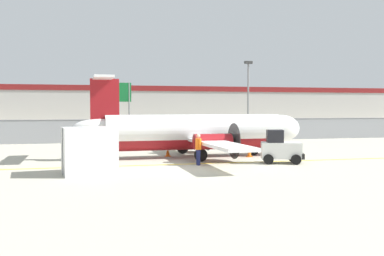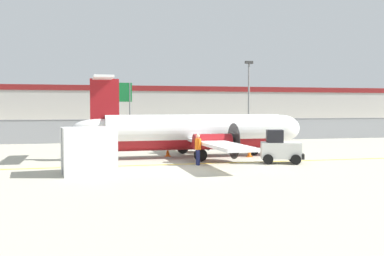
# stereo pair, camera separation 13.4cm
# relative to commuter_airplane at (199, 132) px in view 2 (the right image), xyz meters

# --- Properties ---
(ground_plane) EXTENTS (140.00, 140.00, 0.01)m
(ground_plane) POSITION_rel_commuter_airplane_xyz_m (-0.51, -3.19, -1.60)
(ground_plane) COLOR #B2AD99
(perimeter_fence) EXTENTS (98.00, 0.10, 2.10)m
(perimeter_fence) POSITION_rel_commuter_airplane_xyz_m (-0.51, 12.81, -0.49)
(perimeter_fence) COLOR gray
(perimeter_fence) RESTS_ON ground
(parking_lot_strip) EXTENTS (98.00, 17.00, 0.12)m
(parking_lot_strip) POSITION_rel_commuter_airplane_xyz_m (-0.51, 24.31, -1.54)
(parking_lot_strip) COLOR #38383A
(parking_lot_strip) RESTS_ON ground
(background_building) EXTENTS (91.00, 8.10, 6.50)m
(background_building) POSITION_rel_commuter_airplane_xyz_m (-0.51, 42.80, 1.66)
(background_building) COLOR beige
(background_building) RESTS_ON ground
(commuter_airplane) EXTENTS (14.74, 16.05, 4.92)m
(commuter_airplane) POSITION_rel_commuter_airplane_xyz_m (0.00, 0.00, 0.00)
(commuter_airplane) COLOR white
(commuter_airplane) RESTS_ON ground
(baggage_tug) EXTENTS (2.56, 1.95, 1.88)m
(baggage_tug) POSITION_rel_commuter_airplane_xyz_m (3.70, -3.96, -0.75)
(baggage_tug) COLOR silver
(baggage_tug) RESTS_ON ground
(ground_crew_worker) EXTENTS (0.37, 0.55, 1.70)m
(ground_crew_worker) POSITION_rel_commuter_airplane_xyz_m (-1.00, -3.75, -0.65)
(ground_crew_worker) COLOR #191E4C
(ground_crew_worker) RESTS_ON ground
(cargo_container) EXTENTS (2.67, 2.33, 2.20)m
(cargo_container) POSITION_rel_commuter_airplane_xyz_m (-6.74, -5.57, -0.50)
(cargo_container) COLOR silver
(cargo_container) RESTS_ON ground
(traffic_cone_near_left) EXTENTS (0.36, 0.36, 0.64)m
(traffic_cone_near_left) POSITION_rel_commuter_airplane_xyz_m (3.10, -0.66, -1.29)
(traffic_cone_near_left) COLOR orange
(traffic_cone_near_left) RESTS_ON ground
(traffic_cone_near_right) EXTENTS (0.36, 0.36, 0.64)m
(traffic_cone_near_right) POSITION_rel_commuter_airplane_xyz_m (-1.91, 0.77, -1.29)
(traffic_cone_near_right) COLOR orange
(traffic_cone_near_right) RESTS_ON ground
(parked_car_0) EXTENTS (4.22, 2.04, 1.58)m
(parked_car_0) POSITION_rel_commuter_airplane_xyz_m (-16.04, 27.84, -0.71)
(parked_car_0) COLOR black
(parked_car_0) RESTS_ON parking_lot_strip
(parked_car_1) EXTENTS (4.23, 2.06, 1.58)m
(parked_car_1) POSITION_rel_commuter_airplane_xyz_m (-10.71, 27.48, -0.71)
(parked_car_1) COLOR red
(parked_car_1) RESTS_ON parking_lot_strip
(parked_car_2) EXTENTS (4.25, 2.10, 1.58)m
(parked_car_2) POSITION_rel_commuter_airplane_xyz_m (-4.63, 28.27, -0.71)
(parked_car_2) COLOR navy
(parked_car_2) RESTS_ON parking_lot_strip
(parked_car_3) EXTENTS (4.39, 2.44, 1.58)m
(parked_car_3) POSITION_rel_commuter_airplane_xyz_m (0.44, 28.25, -0.71)
(parked_car_3) COLOR #19662D
(parked_car_3) RESTS_ON parking_lot_strip
(parked_car_4) EXTENTS (4.36, 2.35, 1.58)m
(parked_car_4) POSITION_rel_commuter_airplane_xyz_m (3.51, 25.66, -0.71)
(parked_car_4) COLOR black
(parked_car_4) RESTS_ON parking_lot_strip
(parked_car_5) EXTENTS (4.38, 2.40, 1.58)m
(parked_car_5) POSITION_rel_commuter_airplane_xyz_m (8.22, 26.08, -0.71)
(parked_car_5) COLOR #19662D
(parked_car_5) RESTS_ON parking_lot_strip
(parked_car_6) EXTENTS (4.38, 2.40, 1.58)m
(parked_car_6) POSITION_rel_commuter_airplane_xyz_m (14.10, 17.99, -0.71)
(parked_car_6) COLOR silver
(parked_car_6) RESTS_ON parking_lot_strip
(apron_light_pole) EXTENTS (0.70, 0.30, 7.27)m
(apron_light_pole) POSITION_rel_commuter_airplane_xyz_m (6.90, 9.83, 2.70)
(apron_light_pole) COLOR slate
(apron_light_pole) RESTS_ON ground
(highway_sign) EXTENTS (3.60, 0.14, 5.50)m
(highway_sign) POSITION_rel_commuter_airplane_xyz_m (-4.85, 14.74, 2.54)
(highway_sign) COLOR slate
(highway_sign) RESTS_ON ground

